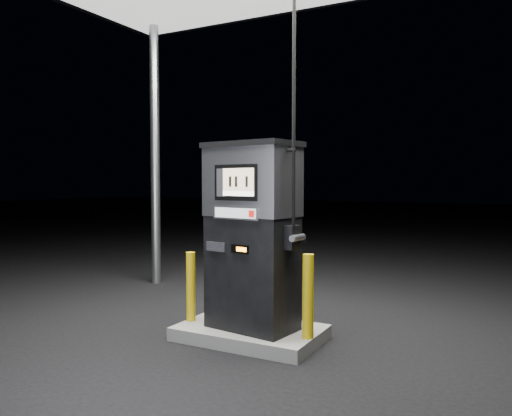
% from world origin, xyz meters
% --- Properties ---
extents(ground, '(80.00, 80.00, 0.00)m').
position_xyz_m(ground, '(0.00, 0.00, 0.00)').
color(ground, black).
rests_on(ground, ground).
extents(pump_island, '(1.60, 1.00, 0.15)m').
position_xyz_m(pump_island, '(0.00, 0.00, 0.07)').
color(pump_island, '#60605C').
rests_on(pump_island, ground).
extents(fuel_dispenser, '(1.19, 0.76, 4.32)m').
position_xyz_m(fuel_dispenser, '(0.06, -0.05, 1.22)').
color(fuel_dispenser, black).
rests_on(fuel_dispenser, pump_island).
extents(bollard_left, '(0.12, 0.12, 0.81)m').
position_xyz_m(bollard_left, '(-0.74, -0.12, 0.56)').
color(bollard_left, gold).
rests_on(bollard_left, pump_island).
extents(bollard_right, '(0.15, 0.15, 0.89)m').
position_xyz_m(bollard_right, '(0.74, -0.09, 0.59)').
color(bollard_right, gold).
rests_on(bollard_right, pump_island).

